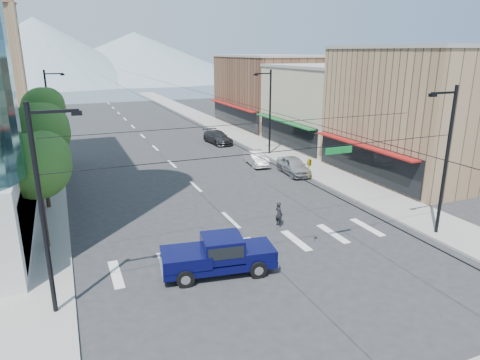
{
  "coord_description": "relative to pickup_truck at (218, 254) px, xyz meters",
  "views": [
    {
      "loc": [
        -9.65,
        -18.69,
        10.78
      ],
      "look_at": [
        0.3,
        5.12,
        3.0
      ],
      "focal_mm": 32.0,
      "sensor_mm": 36.0,
      "label": 1
    }
  ],
  "objects": [
    {
      "name": "mountain_right",
      "position": [
        23.18,
        160.32,
        7.98
      ],
      "size": [
        90.0,
        90.0,
        18.0
      ],
      "primitive_type": "cone",
      "color": "gray",
      "rests_on": "ground"
    },
    {
      "name": "shop_far",
      "position": [
        23.18,
        40.32,
        3.98
      ],
      "size": [
        12.0,
        18.0,
        10.0
      ],
      "primitive_type": "cube",
      "color": "brown",
      "rests_on": "ground"
    },
    {
      "name": "lamp_pole_nw",
      "position": [
        -7.49,
        30.32,
        3.92
      ],
      "size": [
        2.0,
        0.25,
        9.0
      ],
      "color": "black",
      "rests_on": "ground"
    },
    {
      "name": "mountain_left",
      "position": [
        -11.82,
        150.32,
        9.98
      ],
      "size": [
        80.0,
        80.0,
        22.0
      ],
      "primitive_type": "cone",
      "color": "gray",
      "rests_on": "ground"
    },
    {
      "name": "ground",
      "position": [
        3.18,
        0.32,
        -1.02
      ],
      "size": [
        160.0,
        160.0,
        0.0
      ],
      "primitive_type": "plane",
      "color": "#28282B",
      "rests_on": "ground"
    },
    {
      "name": "sidewalk_right",
      "position": [
        15.18,
        40.32,
        -0.94
      ],
      "size": [
        4.0,
        120.0,
        0.15
      ],
      "primitive_type": "cube",
      "color": "gray",
      "rests_on": "ground"
    },
    {
      "name": "pedestrian",
      "position": [
        5.68,
        4.23,
        -0.21
      ],
      "size": [
        0.52,
        0.67,
        1.61
      ],
      "primitive_type": "imported",
      "rotation": [
        0.0,
        0.0,
        1.83
      ],
      "color": "black",
      "rests_on": "ground"
    },
    {
      "name": "shop_near",
      "position": [
        23.18,
        10.32,
        4.48
      ],
      "size": [
        12.0,
        14.0,
        11.0
      ],
      "primitive_type": "cube",
      "color": "#8C6B4C",
      "rests_on": "ground"
    },
    {
      "name": "sidewalk_left",
      "position": [
        -8.82,
        40.32,
        -0.94
      ],
      "size": [
        4.0,
        120.0,
        0.15
      ],
      "primitive_type": "cube",
      "color": "gray",
      "rests_on": "ground"
    },
    {
      "name": "clock_tower",
      "position": [
        -13.32,
        62.32,
        9.62
      ],
      "size": [
        4.8,
        4.8,
        20.4
      ],
      "color": "#8C6B4C",
      "rests_on": "ground"
    },
    {
      "name": "pickup_truck",
      "position": [
        0.0,
        0.0,
        0.0
      ],
      "size": [
        6.01,
        2.9,
        1.96
      ],
      "rotation": [
        0.0,
        0.0,
        -0.15
      ],
      "color": "#07093A",
      "rests_on": "ground"
    },
    {
      "name": "tree_near",
      "position": [
        -7.89,
        6.41,
        3.97
      ],
      "size": [
        3.65,
        3.64,
        6.71
      ],
      "color": "black",
      "rests_on": "ground"
    },
    {
      "name": "shop_mid",
      "position": [
        23.18,
        24.32,
        3.48
      ],
      "size": [
        12.0,
        14.0,
        9.0
      ],
      "primitive_type": "cube",
      "color": "tan",
      "rests_on": "ground"
    },
    {
      "name": "parked_car_near",
      "position": [
        12.58,
        14.52,
        -0.23
      ],
      "size": [
        2.26,
        4.77,
        1.57
      ],
      "primitive_type": "imported",
      "rotation": [
        0.0,
        0.0,
        -0.09
      ],
      "color": "#9D9DA2",
      "rests_on": "ground"
    },
    {
      "name": "tree_far",
      "position": [
        -7.89,
        27.41,
        4.57
      ],
      "size": [
        4.09,
        4.09,
        7.52
      ],
      "color": "black",
      "rests_on": "ground"
    },
    {
      "name": "tree_midfar",
      "position": [
        -7.89,
        20.41,
        3.97
      ],
      "size": [
        3.65,
        3.64,
        6.71
      ],
      "color": "black",
      "rests_on": "ground"
    },
    {
      "name": "parked_car_far",
      "position": [
        10.78,
        29.97,
        -0.26
      ],
      "size": [
        2.61,
        5.41,
        1.52
      ],
      "primitive_type": "imported",
      "rotation": [
        0.0,
        0.0,
        0.1
      ],
      "color": "#28282A",
      "rests_on": "ground"
    },
    {
      "name": "signal_rig",
      "position": [
        3.37,
        -0.68,
        3.63
      ],
      "size": [
        21.8,
        0.2,
        9.0
      ],
      "color": "black",
      "rests_on": "ground"
    },
    {
      "name": "parked_car_mid",
      "position": [
        10.78,
        18.74,
        -0.32
      ],
      "size": [
        1.9,
        4.37,
        1.4
      ],
      "primitive_type": "imported",
      "rotation": [
        0.0,
        0.0,
        -0.1
      ],
      "color": "#BABABA",
      "rests_on": "ground"
    },
    {
      "name": "lamp_pole_ne",
      "position": [
        13.85,
        22.32,
        3.92
      ],
      "size": [
        2.0,
        0.25,
        9.0
      ],
      "color": "black",
      "rests_on": "ground"
    },
    {
      "name": "tree_midnear",
      "position": [
        -7.89,
        13.41,
        4.57
      ],
      "size": [
        4.09,
        4.09,
        7.52
      ],
      "color": "black",
      "rests_on": "ground"
    }
  ]
}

